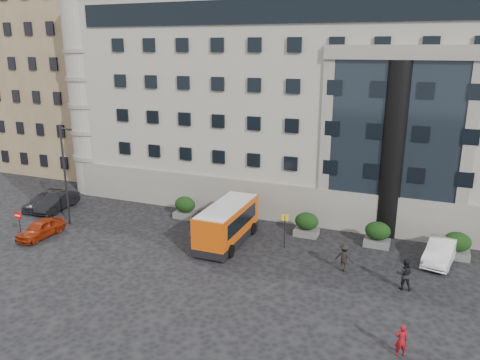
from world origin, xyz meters
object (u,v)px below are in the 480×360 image
(bus_stop_sign, at_px, (285,225))
(pedestrian_c, at_px, (344,257))
(parked_car_a, at_px, (41,229))
(parked_car_b, at_px, (57,202))
(hedge_c, at_px, (307,224))
(red_truck, at_px, (122,161))
(no_entry_sign, at_px, (19,220))
(hedge_a, at_px, (185,207))
(pedestrian_b, at_px, (405,274))
(hedge_d, at_px, (377,234))
(pedestrian_a, at_px, (401,340))
(white_taxi, at_px, (441,251))
(street_lamp, at_px, (65,172))
(parked_car_c, at_px, (42,201))
(hedge_e, at_px, (457,245))
(parked_car_d, at_px, (138,174))
(hedge_b, at_px, (243,215))
(minibus, at_px, (227,222))

(bus_stop_sign, bearing_deg, pedestrian_c, -23.64)
(parked_car_a, bearing_deg, parked_car_b, 123.89)
(hedge_c, bearing_deg, red_truck, 157.10)
(no_entry_sign, bearing_deg, bus_stop_sign, 18.08)
(hedge_a, bearing_deg, no_entry_sign, -135.52)
(parked_car_a, height_order, pedestrian_b, pedestrian_b)
(hedge_d, bearing_deg, pedestrian_a, -79.08)
(white_taxi, relative_size, pedestrian_b, 2.41)
(hedge_c, xyz_separation_m, parked_car_a, (-18.54, -7.73, -0.26))
(street_lamp, xyz_separation_m, white_taxi, (27.76, 3.76, -3.60))
(hedge_c, xyz_separation_m, pedestrian_c, (3.66, -4.80, 0.01))
(street_lamp, xyz_separation_m, bus_stop_sign, (17.44, 2.00, -2.64))
(parked_car_b, height_order, parked_car_c, parked_car_b)
(hedge_c, distance_m, hedge_e, 10.40)
(white_taxi, bearing_deg, hedge_e, 58.03)
(pedestrian_b, bearing_deg, hedge_c, -45.44)
(bus_stop_sign, distance_m, pedestrian_c, 5.04)
(hedge_c, xyz_separation_m, pedestrian_b, (7.37, -5.83, 0.04))
(hedge_c, relative_size, pedestrian_c, 0.98)
(street_lamp, distance_m, parked_car_c, 6.68)
(parked_car_d, bearing_deg, hedge_b, -29.99)
(red_truck, height_order, pedestrian_c, red_truck)
(minibus, distance_m, pedestrian_b, 12.66)
(hedge_a, xyz_separation_m, hedge_e, (20.80, 0.00, 0.00))
(hedge_b, height_order, parked_car_a, hedge_b)
(parked_car_d, bearing_deg, bus_stop_sign, -31.13)
(street_lamp, xyz_separation_m, pedestrian_c, (22.00, 0.00, -3.43))
(hedge_b, bearing_deg, red_truck, 151.66)
(hedge_e, xyz_separation_m, red_truck, (-34.37, 10.12, 0.45))
(hedge_a, distance_m, pedestrian_c, 14.86)
(pedestrian_c, bearing_deg, bus_stop_sign, -13.75)
(parked_car_a, relative_size, white_taxi, 0.84)
(hedge_d, bearing_deg, bus_stop_sign, -155.34)
(bus_stop_sign, height_order, white_taxi, bus_stop_sign)
(no_entry_sign, distance_m, white_taxi, 29.87)
(hedge_b, distance_m, parked_car_b, 16.80)
(parked_car_b, distance_m, pedestrian_b, 29.38)
(parked_car_c, xyz_separation_m, parked_car_d, (2.81, 10.78, 0.05))
(bus_stop_sign, height_order, parked_car_a, bus_stop_sign)
(pedestrian_c, bearing_deg, white_taxi, -136.98)
(bus_stop_sign, xyz_separation_m, parked_car_a, (-17.64, -4.93, -1.06))
(hedge_c, height_order, hedge_e, same)
(parked_car_a, relative_size, pedestrian_a, 2.43)
(hedge_b, bearing_deg, street_lamp, -159.93)
(hedge_a, height_order, parked_car_d, hedge_a)
(minibus, height_order, parked_car_d, minibus)
(hedge_c, xyz_separation_m, parked_car_d, (-20.59, 8.20, -0.27))
(hedge_b, xyz_separation_m, minibus, (0.15, -3.46, 0.66))
(pedestrian_c, bearing_deg, minibus, 1.17)
(white_taxi, bearing_deg, minibus, -159.25)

